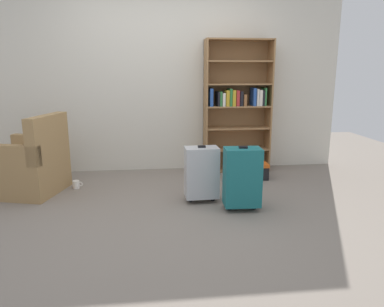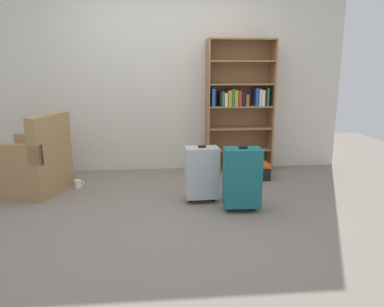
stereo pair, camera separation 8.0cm
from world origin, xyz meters
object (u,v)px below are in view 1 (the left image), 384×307
bookshelf (237,105)px  storage_box (249,170)px  suitcase_teal (242,177)px  armchair (30,166)px  mug (76,184)px  suitcase_silver (202,173)px

bookshelf → storage_box: 0.93m
storage_box → suitcase_teal: size_ratio=0.73×
bookshelf → armchair: (-2.55, -0.71, -0.60)m
storage_box → armchair: bearing=-174.5°
mug → suitcase_teal: 2.02m
bookshelf → suitcase_teal: 1.63m
bookshelf → suitcase_silver: bookshelf is taller
armchair → storage_box: size_ratio=1.89×
suitcase_teal → suitcase_silver: 0.47m
bookshelf → suitcase_silver: bearing=-118.2°
mug → suitcase_silver: size_ratio=0.20×
armchair → mug: size_ratio=7.50×
mug → bookshelf: bearing=16.7°
storage_box → mug: bearing=-175.7°
mug → storage_box: size_ratio=0.25×
bookshelf → storage_box: (0.07, -0.46, -0.81)m
bookshelf → mug: (-2.08, -0.62, -0.87)m
mug → storage_box: (2.15, 0.16, 0.06)m
storage_box → suitcase_silver: (-0.72, -0.75, 0.21)m
suitcase_teal → mug: bearing=154.0°
bookshelf → armchair: bearing=-164.3°
bookshelf → suitcase_teal: bearing=-100.7°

